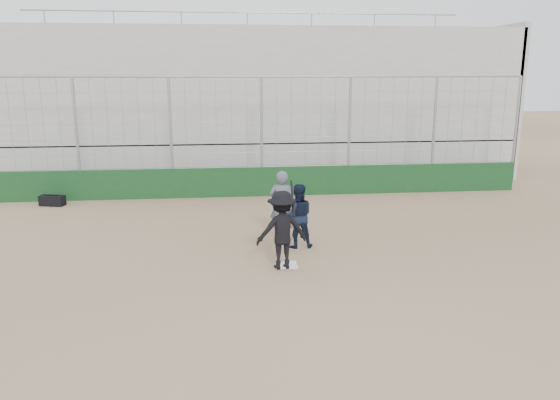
{
  "coord_description": "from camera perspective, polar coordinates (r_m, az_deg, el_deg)",
  "views": [
    {
      "loc": [
        -1.4,
        -11.25,
        4.15
      ],
      "look_at": [
        0.0,
        1.4,
        1.15
      ],
      "focal_mm": 35.0,
      "sensor_mm": 36.0,
      "label": 1
    }
  ],
  "objects": [
    {
      "name": "batter_at_plate",
      "position": [
        11.68,
        0.18,
        -3.13
      ],
      "size": [
        1.19,
        0.84,
        1.86
      ],
      "color": "black",
      "rests_on": "ground"
    },
    {
      "name": "ground",
      "position": [
        12.07,
        0.74,
        -6.84
      ],
      "size": [
        90.0,
        90.0,
        0.0
      ],
      "primitive_type": "plane",
      "color": "brown",
      "rests_on": "ground"
    },
    {
      "name": "catcher_crouched",
      "position": [
        13.11,
        1.85,
        -2.77
      ],
      "size": [
        0.77,
        0.6,
        1.07
      ],
      "color": "black",
      "rests_on": "ground"
    },
    {
      "name": "umpire",
      "position": [
        13.65,
        0.2,
        -0.95
      ],
      "size": [
        0.75,
        0.62,
        1.6
      ],
      "primitive_type": "imported",
      "rotation": [
        0.0,
        0.0,
        2.8
      ],
      "color": "#4B535F",
      "rests_on": "ground"
    },
    {
      "name": "backstop",
      "position": [
        18.58,
        -1.9,
        3.36
      ],
      "size": [
        18.1,
        0.25,
        4.04
      ],
      "color": "#103316",
      "rests_on": "ground"
    },
    {
      "name": "equipment_bag",
      "position": [
        18.75,
        -22.7,
        -0.05
      ],
      "size": [
        0.83,
        0.51,
        0.37
      ],
      "color": "black",
      "rests_on": "ground"
    },
    {
      "name": "bleachers",
      "position": [
        23.28,
        -2.91,
        10.22
      ],
      "size": [
        20.25,
        6.7,
        6.98
      ],
      "color": "#989898",
      "rests_on": "ground"
    },
    {
      "name": "home_plate",
      "position": [
        12.07,
        0.74,
        -6.79
      ],
      "size": [
        0.44,
        0.44,
        0.02
      ],
      "primitive_type": "cube",
      "color": "white",
      "rests_on": "ground"
    }
  ]
}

